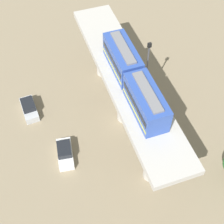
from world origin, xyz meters
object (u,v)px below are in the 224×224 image
train (134,79)px  parked_car_silver (29,108)px  signal_post (146,73)px  parked_car_white (65,153)px

train → parked_car_silver: (-11.90, 7.43, -8.99)m
signal_post → parked_car_silver: bearing=166.4°
parked_car_white → signal_post: signal_post is taller
parked_car_white → signal_post: bearing=29.1°
train → parked_car_white: bearing=-173.4°
parked_car_white → signal_post: (12.40, 4.77, 5.19)m
parked_car_silver → signal_post: 16.58m
train → signal_post: train is taller
signal_post → train: bearing=-132.3°
train → signal_post: (3.40, 3.74, -3.80)m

